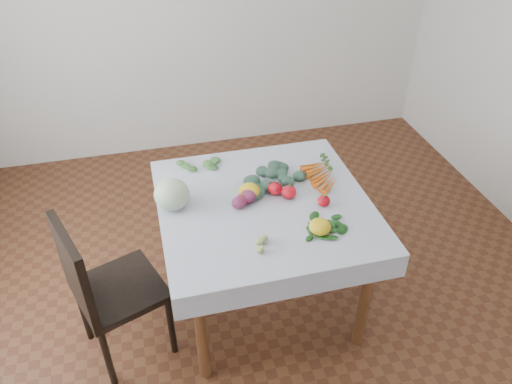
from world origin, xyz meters
TOP-DOWN VIEW (x-y plane):
  - ground at (0.00, 0.00)m, footprint 4.00×4.00m
  - table at (0.00, 0.00)m, footprint 1.00×1.00m
  - tablecloth at (0.00, 0.00)m, footprint 1.12×1.12m
  - chair at (-0.89, -0.18)m, footprint 0.54×0.54m
  - cabbage at (-0.48, 0.08)m, footprint 0.22×0.22m
  - tomato_a at (-0.12, 0.02)m, footprint 0.08×0.08m
  - tomato_b at (0.08, 0.07)m, footprint 0.10×0.10m
  - tomato_c at (0.14, 0.01)m, footprint 0.10×0.10m
  - tomato_d at (0.30, -0.10)m, footprint 0.08×0.08m
  - heirloom_back at (-0.07, 0.06)m, footprint 0.13×0.13m
  - heirloom_front at (0.20, -0.30)m, footprint 0.12×0.12m
  - onion_a at (-0.14, -0.01)m, footprint 0.10×0.10m
  - onion_b at (-0.08, 0.03)m, footprint 0.09×0.09m
  - tomatillo_cluster at (-0.07, -0.35)m, footprint 0.08×0.11m
  - carrot_bunch at (0.38, 0.16)m, footprint 0.18×0.32m
  - kale_bunch at (0.09, 0.15)m, footprint 0.37×0.29m
  - basil_bunch at (0.22, -0.27)m, footprint 0.27×0.22m
  - dill_bunch at (-0.28, 0.43)m, footprint 0.21×0.16m

SIDE VIEW (x-z plane):
  - ground at x=0.00m, z-range 0.00..0.00m
  - chair at x=-0.89m, z-range 0.07..0.99m
  - table at x=0.00m, z-range 0.28..1.03m
  - tablecloth at x=0.00m, z-range 0.75..0.76m
  - basil_bunch at x=0.22m, z-range 0.76..0.77m
  - dill_bunch at x=-0.28m, z-range 0.76..0.78m
  - carrot_bunch at x=0.38m, z-range 0.76..0.78m
  - tomatillo_cluster at x=-0.07m, z-range 0.76..0.80m
  - kale_bunch at x=0.09m, z-range 0.76..0.80m
  - tomato_d at x=0.30m, z-range 0.76..0.82m
  - tomato_a at x=-0.12m, z-range 0.76..0.82m
  - onion_a at x=-0.14m, z-range 0.76..0.82m
  - tomato_b at x=0.08m, z-range 0.76..0.83m
  - tomato_c at x=0.14m, z-range 0.76..0.83m
  - heirloom_front at x=0.20m, z-range 0.76..0.83m
  - onion_b at x=-0.08m, z-range 0.76..0.83m
  - heirloom_back at x=-0.07m, z-range 0.76..0.84m
  - cabbage at x=-0.48m, z-range 0.76..0.92m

